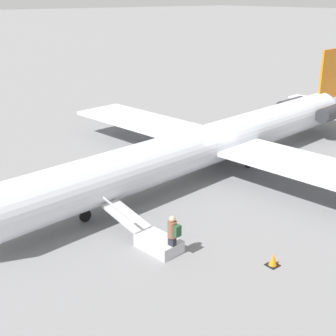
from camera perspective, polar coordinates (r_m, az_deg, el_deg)
The scene contains 5 objects.
ground_plane at distance 26.49m, azimuth 4.76°, elevation -0.75°, with size 600.00×600.00×0.00m, color slate.
airplane_main at distance 26.55m, azimuth 6.11°, elevation 3.28°, with size 30.97×23.93×5.91m.
boarding_stairs at distance 19.00m, azimuth -2.00°, elevation -8.50°, with size 1.44×4.10×1.54m.
passenger at distance 17.93m, azimuth 0.59°, elevation -8.02°, with size 0.36×0.55×1.74m.
traffic_cone_near_stairs at distance 18.20m, azimuth 12.67°, elevation -10.93°, with size 0.44×0.44×0.49m.
Camera 1 is at (17.12, 17.82, 9.55)m, focal length 50.00 mm.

